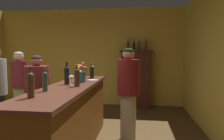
{
  "coord_description": "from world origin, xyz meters",
  "views": [
    {
      "loc": [
        1.46,
        -2.64,
        1.51
      ],
      "look_at": [
        1.07,
        0.42,
        1.27
      ],
      "focal_mm": 33.4,
      "sensor_mm": 36.0,
      "label": 1
    }
  ],
  "objects_px": {
    "wine_bottle_pinot": "(31,84)",
    "patron_by_cabinet": "(19,84)",
    "flower_arrangement": "(81,74)",
    "display_bottle_left": "(128,45)",
    "wine_bottle_syrah": "(67,74)",
    "display_bottle_center": "(139,45)",
    "wine_glass_front": "(80,73)",
    "bartender": "(128,90)",
    "cheese_plate": "(93,80)",
    "display_bottle_midright": "(146,45)",
    "wine_bottle_chardonnay": "(45,80)",
    "wine_glass_mid": "(71,78)",
    "bar_counter": "(70,120)",
    "display_cabinet": "(136,78)",
    "patron_tall": "(37,96)",
    "wine_glass_rear": "(81,75)",
    "wine_bottle_rose": "(77,76)",
    "display_bottle_midleft": "(134,46)",
    "wine_bottle_riesling": "(92,71)"
  },
  "relations": [
    {
      "from": "display_bottle_midleft",
      "to": "patron_tall",
      "type": "relative_size",
      "value": 0.2
    },
    {
      "from": "wine_bottle_syrah",
      "to": "display_bottle_midleft",
      "type": "height_order",
      "value": "display_bottle_midleft"
    },
    {
      "from": "wine_bottle_syrah",
      "to": "display_bottle_center",
      "type": "bearing_deg",
      "value": 68.24
    },
    {
      "from": "display_cabinet",
      "to": "cheese_plate",
      "type": "xyz_separation_m",
      "value": [
        -0.73,
        -2.26,
        0.21
      ]
    },
    {
      "from": "bar_counter",
      "to": "flower_arrangement",
      "type": "distance_m",
      "value": 0.77
    },
    {
      "from": "bartender",
      "to": "wine_glass_front",
      "type": "bearing_deg",
      "value": -17.26
    },
    {
      "from": "wine_bottle_syrah",
      "to": "display_bottle_midright",
      "type": "height_order",
      "value": "display_bottle_midright"
    },
    {
      "from": "display_cabinet",
      "to": "flower_arrangement",
      "type": "height_order",
      "value": "display_cabinet"
    },
    {
      "from": "wine_bottle_syrah",
      "to": "display_bottle_left",
      "type": "xyz_separation_m",
      "value": [
        0.8,
        2.75,
        0.54
      ]
    },
    {
      "from": "bar_counter",
      "to": "display_cabinet",
      "type": "xyz_separation_m",
      "value": [
        0.94,
        2.88,
        0.31
      ]
    },
    {
      "from": "wine_glass_mid",
      "to": "wine_bottle_chardonnay",
      "type": "bearing_deg",
      "value": -107.01
    },
    {
      "from": "display_bottle_left",
      "to": "wine_bottle_rose",
      "type": "bearing_deg",
      "value": -101.12
    },
    {
      "from": "wine_glass_rear",
      "to": "wine_glass_mid",
      "type": "bearing_deg",
      "value": -91.04
    },
    {
      "from": "display_bottle_midleft",
      "to": "display_bottle_midright",
      "type": "bearing_deg",
      "value": 0.0
    },
    {
      "from": "patron_tall",
      "to": "patron_by_cabinet",
      "type": "bearing_deg",
      "value": 159.96
    },
    {
      "from": "display_bottle_left",
      "to": "bartender",
      "type": "distance_m",
      "value": 2.42
    },
    {
      "from": "wine_bottle_rose",
      "to": "display_bottle_center",
      "type": "height_order",
      "value": "display_bottle_center"
    },
    {
      "from": "wine_bottle_rose",
      "to": "wine_bottle_pinot",
      "type": "xyz_separation_m",
      "value": [
        -0.26,
        -0.81,
        0.01
      ]
    },
    {
      "from": "wine_bottle_pinot",
      "to": "patron_by_cabinet",
      "type": "xyz_separation_m",
      "value": [
        -1.39,
        2.06,
        -0.33
      ]
    },
    {
      "from": "display_cabinet",
      "to": "flower_arrangement",
      "type": "bearing_deg",
      "value": -109.32
    },
    {
      "from": "wine_glass_front",
      "to": "bartender",
      "type": "relative_size",
      "value": 0.1
    },
    {
      "from": "wine_bottle_pinot",
      "to": "flower_arrangement",
      "type": "height_order",
      "value": "flower_arrangement"
    },
    {
      "from": "wine_bottle_pinot",
      "to": "wine_bottle_chardonnay",
      "type": "bearing_deg",
      "value": 92.74
    },
    {
      "from": "wine_bottle_chardonnay",
      "to": "wine_glass_mid",
      "type": "bearing_deg",
      "value": 72.99
    },
    {
      "from": "wine_bottle_syrah",
      "to": "wine_glass_mid",
      "type": "height_order",
      "value": "wine_bottle_syrah"
    },
    {
      "from": "patron_by_cabinet",
      "to": "display_bottle_center",
      "type": "bearing_deg",
      "value": 85.07
    },
    {
      "from": "wine_glass_front",
      "to": "cheese_plate",
      "type": "height_order",
      "value": "wine_glass_front"
    },
    {
      "from": "display_bottle_midright",
      "to": "display_cabinet",
      "type": "bearing_deg",
      "value": 180.0
    },
    {
      "from": "bar_counter",
      "to": "display_bottle_midright",
      "type": "xyz_separation_m",
      "value": [
        1.2,
        2.88,
        1.22
      ]
    },
    {
      "from": "flower_arrangement",
      "to": "display_bottle_midright",
      "type": "xyz_separation_m",
      "value": [
        1.13,
        2.49,
        0.57
      ]
    },
    {
      "from": "wine_bottle_pinot",
      "to": "display_bottle_midright",
      "type": "bearing_deg",
      "value": 70.4
    },
    {
      "from": "wine_bottle_chardonnay",
      "to": "bartender",
      "type": "height_order",
      "value": "bartender"
    },
    {
      "from": "wine_bottle_pinot",
      "to": "display_bottle_midleft",
      "type": "bearing_deg",
      "value": 75.01
    },
    {
      "from": "wine_bottle_pinot",
      "to": "patron_tall",
      "type": "xyz_separation_m",
      "value": [
        -0.54,
        1.19,
        -0.39
      ]
    },
    {
      "from": "display_bottle_midleft",
      "to": "patron_tall",
      "type": "bearing_deg",
      "value": -121.2
    },
    {
      "from": "bartender",
      "to": "wine_glass_mid",
      "type": "bearing_deg",
      "value": 30.23
    },
    {
      "from": "bar_counter",
      "to": "patron_tall",
      "type": "distance_m",
      "value": 0.8
    },
    {
      "from": "wine_bottle_pinot",
      "to": "cheese_plate",
      "type": "relative_size",
      "value": 1.68
    },
    {
      "from": "flower_arrangement",
      "to": "display_bottle_left",
      "type": "bearing_deg",
      "value": 75.53
    },
    {
      "from": "wine_bottle_syrah",
      "to": "flower_arrangement",
      "type": "relative_size",
      "value": 1.04
    },
    {
      "from": "patron_tall",
      "to": "wine_glass_rear",
      "type": "bearing_deg",
      "value": 44.53
    },
    {
      "from": "wine_glass_mid",
      "to": "bartender",
      "type": "bearing_deg",
      "value": 34.81
    },
    {
      "from": "display_bottle_left",
      "to": "bartender",
      "type": "bearing_deg",
      "value": -86.8
    },
    {
      "from": "flower_arrangement",
      "to": "cheese_plate",
      "type": "distance_m",
      "value": 0.3
    },
    {
      "from": "wine_bottle_chardonnay",
      "to": "display_bottle_midright",
      "type": "bearing_deg",
      "value": 68.11
    },
    {
      "from": "wine_bottle_syrah",
      "to": "wine_glass_rear",
      "type": "xyz_separation_m",
      "value": [
        0.11,
        0.43,
        -0.05
      ]
    },
    {
      "from": "wine_bottle_riesling",
      "to": "patron_by_cabinet",
      "type": "relative_size",
      "value": 0.19
    },
    {
      "from": "wine_bottle_riesling",
      "to": "cheese_plate",
      "type": "relative_size",
      "value": 1.49
    },
    {
      "from": "display_bottle_midright",
      "to": "patron_by_cabinet",
      "type": "bearing_deg",
      "value": -148.28
    },
    {
      "from": "wine_bottle_syrah",
      "to": "patron_tall",
      "type": "bearing_deg",
      "value": 161.91
    }
  ]
}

